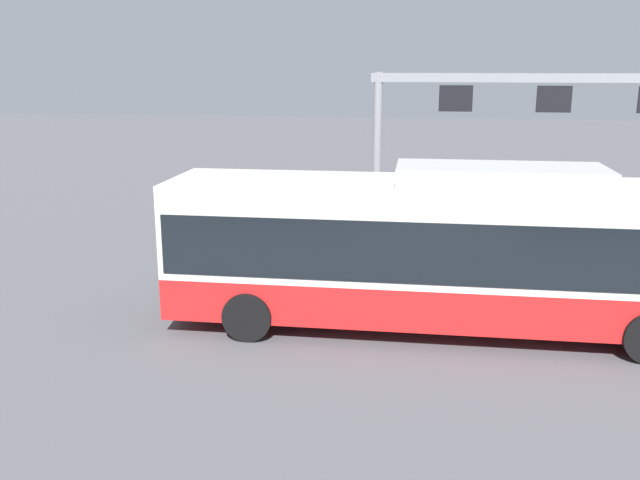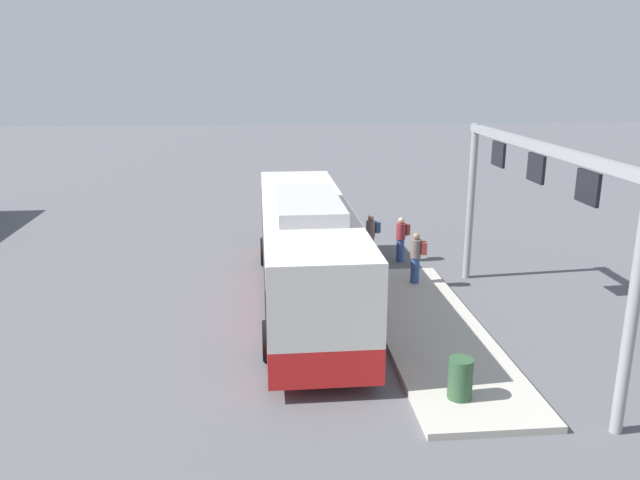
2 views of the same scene
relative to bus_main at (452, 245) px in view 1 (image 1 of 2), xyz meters
The scene contains 7 objects.
ground_plane 1.81m from the bus_main, ahead, with size 120.00×120.00×0.00m, color #56565B.
platform_curb 4.38m from the bus_main, 126.71° to the right, with size 10.00×2.80×0.16m, color #B2ADA3.
bus_main is the anchor object (origin of this frame).
person_boarding 5.28m from the bus_main, 31.79° to the right, with size 0.47×0.60×1.67m.
person_waiting_near 5.54m from the bus_main, 43.63° to the right, with size 0.55×0.60×1.67m.
person_waiting_mid 3.90m from the bus_main, 72.46° to the right, with size 0.41×0.57×1.67m.
platform_sign_gantry 6.54m from the bus_main, 115.88° to the right, with size 9.76×0.24×5.20m.
Camera 1 is at (0.61, 13.99, 5.40)m, focal length 39.08 mm.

